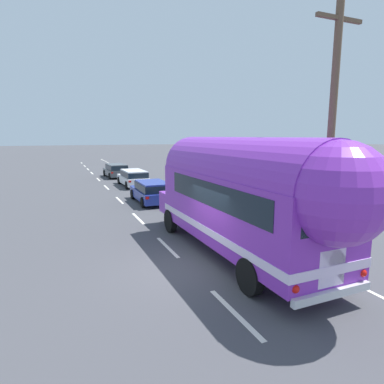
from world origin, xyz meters
TOP-DOWN VIEW (x-y plane):
  - ground_plane at (0.00, 0.00)m, footprint 300.00×300.00m
  - lane_markings at (2.77, 12.93)m, footprint 4.06×80.00m
  - utility_pole at (4.58, -1.01)m, footprint 1.80×0.24m
  - painted_bus at (1.98, -0.07)m, footprint 2.68×10.72m
  - car_lead at (1.76, 10.35)m, footprint 1.99×4.34m
  - car_second at (2.22, 17.59)m, footprint 1.95×4.66m
  - car_third at (1.89, 24.06)m, footprint 2.05×4.37m

SIDE VIEW (x-z plane):
  - ground_plane at x=0.00m, z-range 0.00..0.00m
  - lane_markings at x=2.77m, z-range 0.00..0.01m
  - car_lead at x=1.76m, z-range 0.10..1.47m
  - car_second at x=2.22m, z-range 0.10..1.47m
  - car_third at x=1.89m, z-range 0.11..1.48m
  - painted_bus at x=1.98m, z-range 0.24..4.37m
  - utility_pole at x=4.58m, z-range 0.17..8.67m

